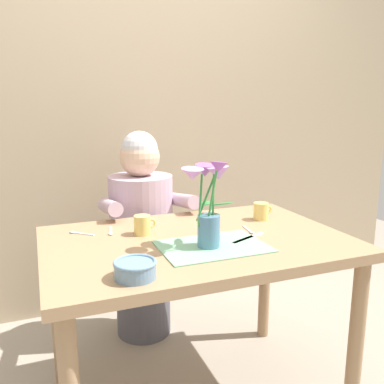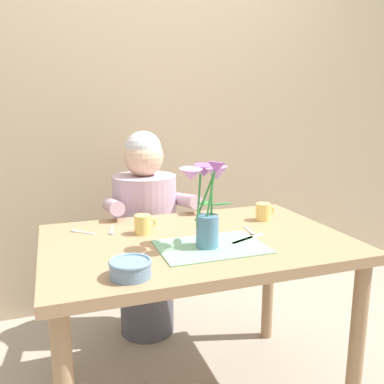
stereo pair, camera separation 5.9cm
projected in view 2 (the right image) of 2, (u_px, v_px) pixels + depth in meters
The scene contains 12 objects.
wood_panel_backdrop at pixel (139, 108), 2.50m from camera, with size 4.00×0.10×2.50m, color tan.
dining_table at pixel (196, 261), 1.66m from camera, with size 1.20×0.80×0.74m.
seated_person at pixel (146, 237), 2.22m from camera, with size 0.45×0.47×1.14m.
striped_placemat at pixel (211, 247), 1.53m from camera, with size 0.40×0.28×0.01m, color #7AB289.
flower_vase at pixel (206, 200), 1.49m from camera, with size 0.21×0.20×0.33m.
ceramic_bowl at pixel (130, 268), 1.26m from camera, with size 0.14×0.14×0.06m.
dinner_knife at pixel (248, 239), 1.62m from camera, with size 0.19×0.02×0.01m, color silver.
ceramic_mug at pixel (263, 212), 1.88m from camera, with size 0.09×0.07×0.08m.
tea_cup at pixel (143, 224), 1.68m from camera, with size 0.09×0.07×0.08m.
spoon_0 at pixel (250, 231), 1.71m from camera, with size 0.03×0.12×0.01m.
spoon_1 at pixel (79, 232), 1.71m from camera, with size 0.10×0.09×0.01m.
spoon_2 at pixel (111, 231), 1.72m from camera, with size 0.04×0.12×0.01m.
Camera 2 is at (-0.53, -1.47, 1.26)m, focal length 38.07 mm.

